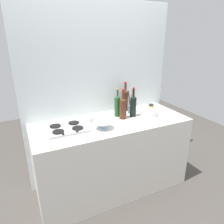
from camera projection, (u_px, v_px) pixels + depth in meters
ground_plane at (112, 185)px, 2.68m from camera, size 6.00×6.00×0.00m
counter_block at (112, 156)px, 2.52m from camera, size 1.80×0.70×0.90m
backsplash_panel at (99, 96)px, 2.61m from camera, size 1.90×0.06×2.22m
stovetop_hob at (66, 128)px, 2.16m from camera, size 0.40×0.34×0.04m
plate_stack at (149, 113)px, 2.55m from camera, size 0.21×0.21×0.07m
wine_bottle_leftmost at (123, 108)px, 2.41m from camera, size 0.08×0.08×0.36m
wine_bottle_mid_left at (125, 100)px, 2.68m from camera, size 0.08×0.08×0.38m
wine_bottle_mid_right at (133, 106)px, 2.49m from camera, size 0.08×0.08×0.36m
wine_bottle_rightmost at (117, 105)px, 2.49m from camera, size 0.07×0.07×0.35m
mixing_bowl at (103, 125)px, 2.18m from camera, size 0.20×0.20×0.08m
butter_dish at (94, 119)px, 2.35m from camera, size 0.15×0.12×0.07m
utensil_crock at (131, 108)px, 2.63m from camera, size 0.09×0.08×0.31m
condiment_jar_front at (151, 107)px, 2.71m from camera, size 0.07×0.07×0.08m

